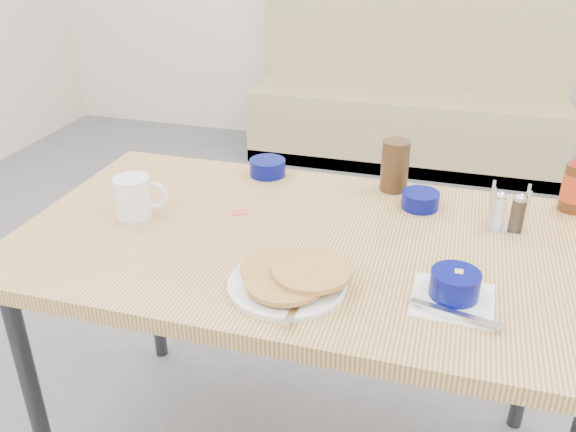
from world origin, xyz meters
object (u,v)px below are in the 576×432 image
(syrup_bottle, at_px, (576,184))
(condiment_caddy, at_px, (507,214))
(grits_setting, at_px, (454,289))
(amber_tumbler, at_px, (395,166))
(pancake_plate, at_px, (290,279))
(creamer_bowl, at_px, (268,167))
(coffee_mug, at_px, (135,196))
(butter_bowl, at_px, (420,200))
(booth_bench, at_px, (406,106))
(dining_table, at_px, (304,259))

(syrup_bottle, bearing_deg, condiment_caddy, -136.71)
(grits_setting, bearing_deg, amber_tumbler, 110.18)
(pancake_plate, distance_m, creamer_bowl, 0.60)
(coffee_mug, xyz_separation_m, amber_tumbler, (0.62, 0.35, 0.02))
(creamer_bowl, height_order, butter_bowl, creamer_bowl)
(booth_bench, relative_size, condiment_caddy, 16.20)
(grits_setting, bearing_deg, booth_bench, 97.59)
(coffee_mug, bearing_deg, amber_tumbler, 29.32)
(syrup_bottle, bearing_deg, creamer_bowl, 180.00)
(grits_setting, height_order, condiment_caddy, condiment_caddy)
(coffee_mug, distance_m, amber_tumbler, 0.71)
(pancake_plate, height_order, condiment_caddy, condiment_caddy)
(syrup_bottle, bearing_deg, butter_bowl, -165.78)
(coffee_mug, relative_size, butter_bowl, 1.34)
(dining_table, bearing_deg, pancake_plate, -83.19)
(dining_table, height_order, amber_tumbler, amber_tumbler)
(pancake_plate, distance_m, condiment_caddy, 0.60)
(coffee_mug, bearing_deg, butter_bowl, 19.63)
(grits_setting, relative_size, butter_bowl, 1.84)
(butter_bowl, height_order, syrup_bottle, syrup_bottle)
(condiment_caddy, bearing_deg, butter_bowl, 164.45)
(booth_bench, bearing_deg, pancake_plate, -89.46)
(creamer_bowl, distance_m, amber_tumbler, 0.38)
(creamer_bowl, bearing_deg, booth_bench, 84.72)
(coffee_mug, height_order, syrup_bottle, syrup_bottle)
(booth_bench, height_order, butter_bowl, booth_bench)
(pancake_plate, height_order, butter_bowl, same)
(pancake_plate, relative_size, butter_bowl, 2.78)
(pancake_plate, height_order, creamer_bowl, creamer_bowl)
(dining_table, height_order, butter_bowl, butter_bowl)
(creamer_bowl, height_order, amber_tumbler, amber_tumbler)
(creamer_bowl, bearing_deg, dining_table, -59.21)
(booth_bench, xyz_separation_m, dining_table, (0.00, -2.53, 0.35))
(booth_bench, relative_size, pancake_plate, 6.89)
(grits_setting, bearing_deg, creamer_bowl, 137.63)
(dining_table, distance_m, grits_setting, 0.41)
(coffee_mug, relative_size, syrup_bottle, 0.77)
(booth_bench, bearing_deg, syrup_bottle, -73.74)
(condiment_caddy, bearing_deg, syrup_bottle, 43.57)
(booth_bench, height_order, pancake_plate, booth_bench)
(grits_setting, relative_size, syrup_bottle, 1.06)
(dining_table, relative_size, syrup_bottle, 8.10)
(coffee_mug, relative_size, creamer_bowl, 1.25)
(creamer_bowl, bearing_deg, grits_setting, -42.37)
(coffee_mug, bearing_deg, condiment_caddy, 11.66)
(creamer_bowl, relative_size, butter_bowl, 1.07)
(syrup_bottle, bearing_deg, grits_setting, -118.48)
(butter_bowl, xyz_separation_m, syrup_bottle, (0.38, 0.10, 0.05))
(amber_tumbler, height_order, syrup_bottle, syrup_bottle)
(creamer_bowl, distance_m, syrup_bottle, 0.84)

